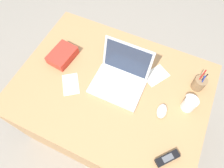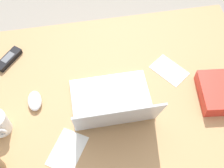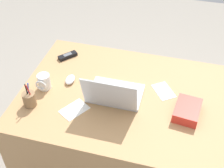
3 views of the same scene
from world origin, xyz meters
name	(u,v)px [view 2 (image 2 of 3)]	position (x,y,z in m)	size (l,w,h in m)	color
ground_plane	(117,155)	(0.00, 0.00, 0.00)	(6.00, 6.00, 0.00)	gray
desk	(118,132)	(0.00, 0.00, 0.37)	(1.26, 0.94, 0.75)	tan
laptop	(113,105)	(0.04, 0.06, 0.79)	(0.33, 0.30, 0.24)	silver
computer_mouse	(35,101)	(0.35, -0.03, 0.76)	(0.06, 0.10, 0.03)	white
cordless_phone	(9,59)	(0.46, -0.28, 0.76)	(0.12, 0.13, 0.03)	black
snack_bag	(217,92)	(-0.40, 0.06, 0.78)	(0.14, 0.19, 0.06)	red
paper_note_near_laptop	(169,70)	(-0.25, -0.10, 0.75)	(0.10, 0.16, 0.00)	white
paper_note_left	(67,151)	(0.24, 0.20, 0.75)	(0.11, 0.16, 0.00)	white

